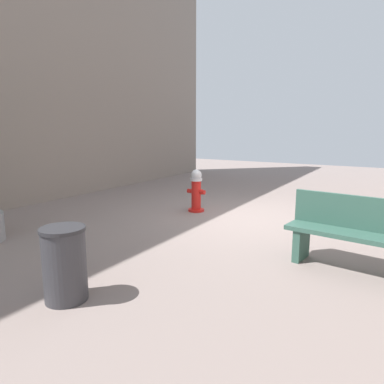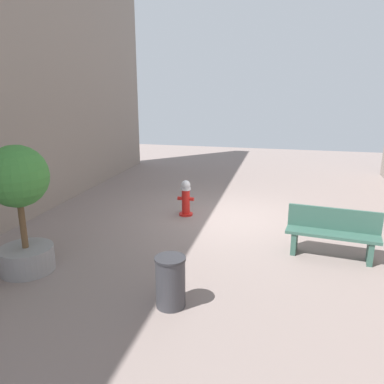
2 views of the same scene
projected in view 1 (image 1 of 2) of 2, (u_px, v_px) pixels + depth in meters
ground_plane at (245, 218)px, 7.14m from camera, size 23.40×23.40×0.00m
fire_hydrant at (196, 190)px, 7.62m from camera, size 0.43×0.41×0.92m
bench_near at (358, 233)px, 4.42m from camera, size 1.78×0.66×0.95m
trash_bin at (65, 264)px, 3.66m from camera, size 0.47×0.47×0.80m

